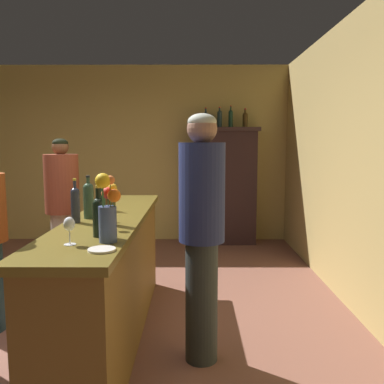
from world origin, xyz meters
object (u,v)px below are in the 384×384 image
(wine_bottle_chardonnay, at_px, (89,199))
(display_bottle_midleft, at_px, (220,118))
(display_bottle_left, at_px, (206,119))
(cheese_plate, at_px, (102,250))
(flower_arrangement, at_px, (108,207))
(bar_counter, at_px, (110,277))
(bartender, at_px, (202,226))
(wine_bottle_merlot, at_px, (99,214))
(display_bottle_center, at_px, (231,118))
(wine_bottle_rose, at_px, (101,194))
(patron_tall, at_px, (63,208))
(wine_bottle_malbec, at_px, (75,203))
(wine_glass_front, at_px, (69,225))
(wine_glass_mid, at_px, (112,214))
(display_bottle_midright, at_px, (245,119))
(wine_bottle_riesling, at_px, (110,204))
(display_cabinet, at_px, (225,184))

(wine_bottle_chardonnay, xyz_separation_m, display_bottle_midleft, (1.19, 3.19, 0.80))
(display_bottle_left, bearing_deg, cheese_plate, -99.21)
(flower_arrangement, xyz_separation_m, cheese_plate, (0.00, -0.19, -0.20))
(bar_counter, distance_m, bartender, 0.93)
(wine_bottle_merlot, xyz_separation_m, display_bottle_center, (1.14, 3.79, 0.82))
(cheese_plate, bearing_deg, wine_bottle_rose, 103.13)
(bar_counter, relative_size, patron_tall, 1.60)
(wine_bottle_rose, bearing_deg, display_bottle_left, 70.78)
(wine_bottle_malbec, height_order, display_bottle_center, display_bottle_center)
(display_bottle_left, bearing_deg, wine_glass_front, -102.36)
(wine_bottle_malbec, relative_size, wine_bottle_chardonnay, 0.98)
(wine_bottle_merlot, bearing_deg, wine_glass_front, -120.30)
(wine_bottle_malbec, height_order, cheese_plate, wine_bottle_malbec)
(wine_glass_mid, distance_m, display_bottle_midright, 3.93)
(display_bottle_center, xyz_separation_m, display_bottle_midright, (0.22, 0.00, -0.02))
(wine_bottle_chardonnay, relative_size, wine_bottle_riesling, 1.04)
(cheese_plate, distance_m, bartender, 0.87)
(wine_bottle_riesling, distance_m, cheese_plate, 0.70)
(wine_bottle_merlot, height_order, wine_bottle_chardonnay, wine_bottle_chardonnay)
(display_cabinet, relative_size, wine_glass_front, 11.31)
(display_cabinet, xyz_separation_m, patron_tall, (-1.88, -1.99, -0.06))
(wine_bottle_merlot, height_order, display_bottle_center, display_bottle_center)
(bar_counter, height_order, patron_tall, patron_tall)
(wine_glass_front, height_order, patron_tall, patron_tall)
(display_cabinet, xyz_separation_m, display_bottle_midleft, (-0.09, 0.00, 1.01))
(display_cabinet, relative_size, wine_bottle_riesling, 5.72)
(flower_arrangement, height_order, patron_tall, patron_tall)
(display_bottle_midright, bearing_deg, wine_bottle_merlot, -109.71)
(wine_bottle_merlot, height_order, bartender, bartender)
(cheese_plate, height_order, patron_tall, patron_tall)
(wine_bottle_merlot, bearing_deg, wine_bottle_riesling, 90.36)
(wine_glass_front, relative_size, display_bottle_center, 0.48)
(wine_bottle_chardonnay, height_order, bartender, bartender)
(bar_counter, relative_size, display_bottle_midright, 9.00)
(wine_glass_mid, bearing_deg, cheese_plate, -84.75)
(wine_bottle_malbec, xyz_separation_m, patron_tall, (-0.55, 1.37, -0.26))
(wine_bottle_rose, bearing_deg, wine_bottle_malbec, -95.45)
(display_bottle_left, relative_size, display_bottle_midleft, 0.96)
(wine_bottle_chardonnay, relative_size, wine_bottle_rose, 1.06)
(wine_bottle_merlot, height_order, wine_bottle_riesling, same)
(wine_bottle_rose, height_order, wine_glass_mid, wine_bottle_rose)
(display_bottle_midright, bearing_deg, cheese_plate, -107.12)
(cheese_plate, relative_size, patron_tall, 0.09)
(display_bottle_midleft, height_order, bartender, display_bottle_midleft)
(flower_arrangement, height_order, bartender, bartender)
(wine_glass_mid, relative_size, cheese_plate, 0.99)
(bar_counter, relative_size, wine_bottle_malbec, 8.05)
(cheese_plate, bearing_deg, wine_glass_front, 148.94)
(wine_bottle_riesling, bearing_deg, wine_bottle_merlot, -89.64)
(wine_glass_front, height_order, display_bottle_center, display_bottle_center)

